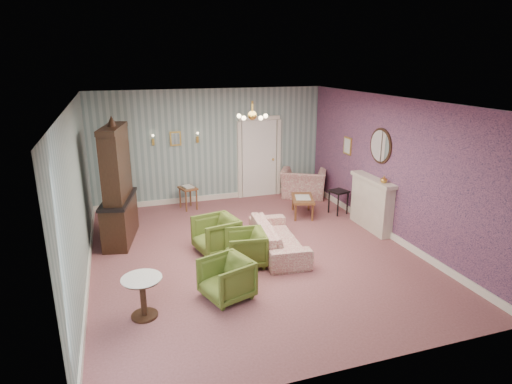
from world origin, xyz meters
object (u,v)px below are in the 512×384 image
object	(u,v)px
olive_chair_a	(226,277)
sofa_chintz	(278,233)
wingback_chair	(304,178)
dresser	(116,182)
side_table_black	(338,202)
olive_chair_b	(245,246)
fireplace	(371,203)
coffee_table	(302,206)
olive_chair_c	(216,233)
pedestal_table	(143,297)

from	to	relation	value
olive_chair_a	sofa_chintz	bearing A→B (deg)	115.60
wingback_chair	dresser	size ratio (longest dim) A/B	0.47
olive_chair_a	side_table_black	size ratio (longest dim) A/B	1.23
olive_chair_b	fireplace	xyz separation A→B (m)	(3.13, 0.82, 0.22)
dresser	coffee_table	distance (m)	4.30
dresser	olive_chair_c	bearing A→B (deg)	-22.12
fireplace	pedestal_table	world-z (taller)	fireplace
wingback_chair	sofa_chintz	bearing A→B (deg)	86.80
sofa_chintz	side_table_black	bearing A→B (deg)	-48.65
wingback_chair	side_table_black	distance (m)	1.55
sofa_chintz	fireplace	xyz separation A→B (m)	(2.36, 0.47, 0.20)
dresser	side_table_black	size ratio (longest dim) A/B	4.31
olive_chair_b	wingback_chair	size ratio (longest dim) A/B	0.60
fireplace	coffee_table	bearing A→B (deg)	131.27
olive_chair_c	coffee_table	xyz separation A→B (m)	(2.43, 1.35, -0.16)
olive_chair_b	dresser	bearing A→B (deg)	-124.92
fireplace	coffee_table	world-z (taller)	fireplace
olive_chair_c	wingback_chair	distance (m)	4.11
olive_chair_a	dresser	xyz separation A→B (m)	(-1.50, 2.90, 0.90)
wingback_chair	pedestal_table	world-z (taller)	wingback_chair
olive_chair_a	wingback_chair	distance (m)	5.54
olive_chair_b	sofa_chintz	xyz separation A→B (m)	(0.77, 0.36, 0.03)
olive_chair_a	pedestal_table	world-z (taller)	olive_chair_a
fireplace	olive_chair_b	bearing A→B (deg)	-165.28
olive_chair_c	dresser	xyz separation A→B (m)	(-1.73, 1.18, 0.87)
sofa_chintz	side_table_black	xyz separation A→B (m)	(2.15, 1.55, -0.09)
olive_chair_a	coffee_table	world-z (taller)	olive_chair_a
wingback_chair	pedestal_table	xyz separation A→B (m)	(-4.59, -4.57, -0.20)
sofa_chintz	olive_chair_a	bearing A→B (deg)	140.23
olive_chair_c	coffee_table	distance (m)	2.79
sofa_chintz	coffee_table	bearing A→B (deg)	-31.37
olive_chair_b	fireplace	bearing A→B (deg)	111.60
olive_chair_b	side_table_black	xyz separation A→B (m)	(2.92, 1.90, -0.06)
side_table_black	pedestal_table	distance (m)	5.70
dresser	side_table_black	world-z (taller)	dresser
olive_chair_a	dresser	size ratio (longest dim) A/B	0.29
pedestal_table	dresser	bearing A→B (deg)	94.16
wingback_chair	fireplace	world-z (taller)	fireplace
fireplace	side_table_black	distance (m)	1.14
fireplace	side_table_black	bearing A→B (deg)	101.00
wingback_chair	fireplace	distance (m)	2.64
olive_chair_c	fireplace	bearing A→B (deg)	79.94
olive_chair_b	olive_chair_c	distance (m)	0.80
olive_chair_a	dresser	world-z (taller)	dresser
dresser	coffee_table	size ratio (longest dim) A/B	2.83
olive_chair_c	fireplace	distance (m)	3.52
olive_chair_c	sofa_chintz	size ratio (longest dim) A/B	0.40
fireplace	coffee_table	distance (m)	1.68
olive_chair_b	wingback_chair	world-z (taller)	wingback_chair
olive_chair_a	fireplace	distance (m)	4.18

